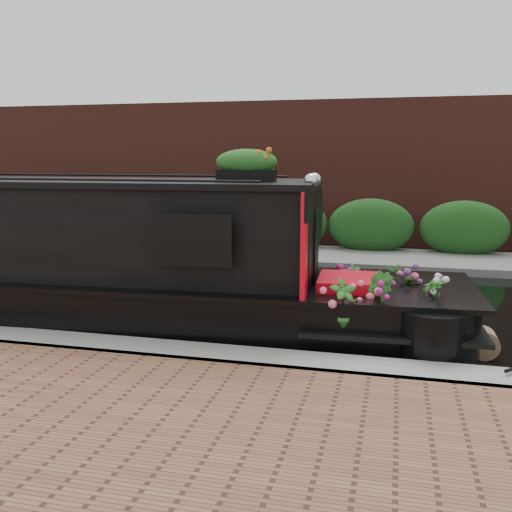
# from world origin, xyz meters

# --- Properties ---
(ground) EXTENTS (80.00, 80.00, 0.00)m
(ground) POSITION_xyz_m (0.00, 0.00, 0.00)
(ground) COLOR black
(ground) RESTS_ON ground
(near_bank_coping) EXTENTS (40.00, 0.60, 0.50)m
(near_bank_coping) POSITION_xyz_m (0.00, -3.30, 0.00)
(near_bank_coping) COLOR gray
(near_bank_coping) RESTS_ON ground
(far_bank_path) EXTENTS (40.00, 2.40, 0.34)m
(far_bank_path) POSITION_xyz_m (0.00, 4.20, 0.00)
(far_bank_path) COLOR slate
(far_bank_path) RESTS_ON ground
(far_hedge) EXTENTS (40.00, 1.10, 2.80)m
(far_hedge) POSITION_xyz_m (0.00, 5.10, 0.00)
(far_hedge) COLOR #1A4517
(far_hedge) RESTS_ON ground
(far_brick_wall) EXTENTS (40.00, 1.00, 8.00)m
(far_brick_wall) POSITION_xyz_m (0.00, 7.20, 0.00)
(far_brick_wall) COLOR #59261E
(far_brick_wall) RESTS_ON ground
(narrowboat) EXTENTS (11.90, 2.64, 2.79)m
(narrowboat) POSITION_xyz_m (-2.42, -1.98, 0.82)
(narrowboat) COLOR black
(narrowboat) RESTS_ON ground
(rope_fender) EXTENTS (0.36, 0.34, 0.36)m
(rope_fender) POSITION_xyz_m (3.82, -1.98, 0.18)
(rope_fender) COLOR #8B6849
(rope_fender) RESTS_ON ground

